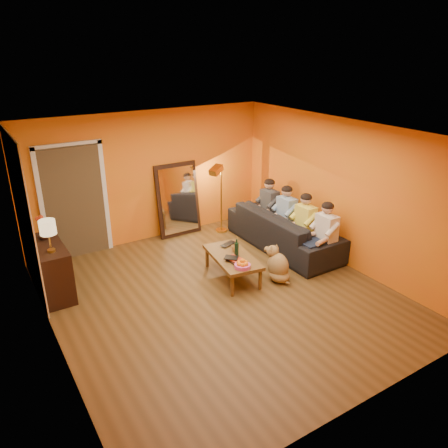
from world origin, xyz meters
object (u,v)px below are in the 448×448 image
table_lamp (49,236)px  tumbler (234,249)px  mirror_frame (178,200)px  person_mid_right (286,215)px  person_far_left (326,234)px  wine_bottle (237,248)px  vase (43,233)px  floor_lamp (221,200)px  sofa (284,230)px  dog (278,263)px  sideboard (52,269)px  laptop (230,245)px  person_mid_left (305,224)px  coffee_table (232,266)px  person_far_right (269,207)px

table_lamp → tumbler: (2.83, -0.70, -0.63)m
mirror_frame → person_mid_right: 2.25m
person_far_left → wine_bottle: size_ratio=3.94×
wine_bottle → vase: 3.13m
floor_lamp → vase: 3.65m
table_lamp → sofa: bearing=-4.3°
dog → sideboard: bearing=162.5°
sofa → tumbler: size_ratio=22.91×
laptop → vase: 3.11m
sideboard → person_far_left: (4.37, -1.62, 0.18)m
floor_lamp → person_far_left: size_ratio=1.18×
sideboard → sofa: 4.29m
sofa → table_lamp: bearing=85.7°
person_far_left → person_mid_left: bearing=90.0°
coffee_table → sofa: bearing=26.7°
person_mid_right → person_mid_left: bearing=-90.0°
mirror_frame → person_far_right: (1.58, -1.05, -0.15)m
person_mid_left → person_mid_right: 0.55m
table_lamp → person_far_right: table_lamp is taller
person_far_left → person_far_right: same height
sideboard → floor_lamp: 3.69m
floor_lamp → vase: size_ratio=7.18×
floor_lamp → coffee_table: bearing=-139.4°
person_far_right → tumbler: (-1.54, -1.03, -0.14)m
sofa → dog: sofa is taller
wine_bottle → sofa: bearing=20.5°
sideboard → vase: size_ratio=5.88×
mirror_frame → dog: size_ratio=2.42×
table_lamp → person_mid_left: (4.37, -0.77, -0.49)m
person_mid_left → tumbler: size_ratio=10.98×
floor_lamp → vase: bearing=164.0°
mirror_frame → dog: bearing=-78.7°
table_lamp → wine_bottle: size_ratio=1.65×
person_far_right → wine_bottle: (-1.61, -1.20, -0.03)m
coffee_table → person_far_left: 1.78m
floor_lamp → mirror_frame: bearing=132.0°
floor_lamp → person_far_left: bearing=-95.0°
person_far_right → vase: size_ratio=6.08×
person_mid_right → person_far_right: size_ratio=1.00×
coffee_table → laptop: size_ratio=3.80×
tumbler → sofa: bearing=15.2°
sideboard → person_far_left: 4.66m
sideboard → person_mid_left: bearing=-13.8°
mirror_frame → sideboard: bearing=-158.8°
table_lamp → vase: 0.57m
dog → wine_bottle: size_ratio=2.02×
sideboard → vase: 0.58m
coffee_table → vase: 3.13m
coffee_table → laptop: 0.45m
dog → tumbler: (-0.49, 0.60, 0.16)m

